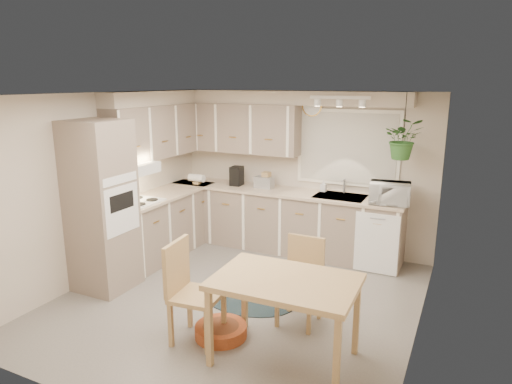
% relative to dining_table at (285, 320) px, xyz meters
% --- Properties ---
extents(floor, '(4.20, 4.20, 0.00)m').
position_rel_dining_table_xyz_m(floor, '(-0.94, 0.86, -0.40)').
color(floor, slate).
rests_on(floor, ground).
extents(ceiling, '(4.20, 4.20, 0.00)m').
position_rel_dining_table_xyz_m(ceiling, '(-0.94, 0.86, 2.00)').
color(ceiling, white).
rests_on(ceiling, wall_back).
extents(wall_back, '(4.00, 0.04, 2.40)m').
position_rel_dining_table_xyz_m(wall_back, '(-0.94, 2.96, 0.80)').
color(wall_back, beige).
rests_on(wall_back, floor).
extents(wall_front, '(4.00, 0.04, 2.40)m').
position_rel_dining_table_xyz_m(wall_front, '(-0.94, -1.24, 0.80)').
color(wall_front, beige).
rests_on(wall_front, floor).
extents(wall_left, '(0.04, 4.20, 2.40)m').
position_rel_dining_table_xyz_m(wall_left, '(-2.94, 0.86, 0.80)').
color(wall_left, beige).
rests_on(wall_left, floor).
extents(wall_right, '(0.04, 4.20, 2.40)m').
position_rel_dining_table_xyz_m(wall_right, '(1.06, 0.86, 0.80)').
color(wall_right, beige).
rests_on(wall_right, floor).
extents(base_cab_left, '(0.60, 1.85, 0.90)m').
position_rel_dining_table_xyz_m(base_cab_left, '(-2.64, 1.73, 0.05)').
color(base_cab_left, gray).
rests_on(base_cab_left, floor).
extents(base_cab_back, '(3.60, 0.60, 0.90)m').
position_rel_dining_table_xyz_m(base_cab_back, '(-1.14, 2.66, 0.05)').
color(base_cab_back, gray).
rests_on(base_cab_back, floor).
extents(counter_left, '(0.64, 1.89, 0.04)m').
position_rel_dining_table_xyz_m(counter_left, '(-2.63, 1.73, 0.52)').
color(counter_left, '#C4B08F').
rests_on(counter_left, base_cab_left).
extents(counter_back, '(3.64, 0.64, 0.04)m').
position_rel_dining_table_xyz_m(counter_back, '(-1.14, 2.65, 0.52)').
color(counter_back, '#C4B08F').
rests_on(counter_back, base_cab_back).
extents(oven_stack, '(0.65, 0.65, 2.10)m').
position_rel_dining_table_xyz_m(oven_stack, '(-2.61, 0.48, 0.65)').
color(oven_stack, gray).
rests_on(oven_stack, floor).
extents(wall_oven_face, '(0.02, 0.56, 0.58)m').
position_rel_dining_table_xyz_m(wall_oven_face, '(-2.29, 0.48, 0.65)').
color(wall_oven_face, white).
rests_on(wall_oven_face, oven_stack).
extents(upper_cab_left, '(0.35, 2.00, 0.75)m').
position_rel_dining_table_xyz_m(upper_cab_left, '(-2.76, 1.86, 1.42)').
color(upper_cab_left, gray).
rests_on(upper_cab_left, wall_left).
extents(upper_cab_back, '(2.00, 0.35, 0.75)m').
position_rel_dining_table_xyz_m(upper_cab_back, '(-1.94, 2.78, 1.42)').
color(upper_cab_back, gray).
rests_on(upper_cab_back, wall_back).
extents(soffit_left, '(0.30, 2.00, 0.20)m').
position_rel_dining_table_xyz_m(soffit_left, '(-2.79, 1.86, 1.90)').
color(soffit_left, beige).
rests_on(soffit_left, wall_left).
extents(soffit_back, '(3.60, 0.30, 0.20)m').
position_rel_dining_table_xyz_m(soffit_back, '(-1.14, 2.81, 1.90)').
color(soffit_back, beige).
rests_on(soffit_back, wall_back).
extents(cooktop, '(0.52, 0.58, 0.02)m').
position_rel_dining_table_xyz_m(cooktop, '(-2.62, 1.16, 0.54)').
color(cooktop, white).
rests_on(cooktop, counter_left).
extents(range_hood, '(0.40, 0.60, 0.14)m').
position_rel_dining_table_xyz_m(range_hood, '(-2.64, 1.16, 1.00)').
color(range_hood, white).
rests_on(range_hood, upper_cab_left).
extents(window_blinds, '(1.40, 0.02, 1.00)m').
position_rel_dining_table_xyz_m(window_blinds, '(-0.24, 2.93, 1.20)').
color(window_blinds, beige).
rests_on(window_blinds, wall_back).
extents(window_frame, '(1.50, 0.02, 1.10)m').
position_rel_dining_table_xyz_m(window_frame, '(-0.24, 2.94, 1.20)').
color(window_frame, white).
rests_on(window_frame, wall_back).
extents(sink, '(0.70, 0.48, 0.10)m').
position_rel_dining_table_xyz_m(sink, '(-0.24, 2.66, 0.50)').
color(sink, '#97999E').
rests_on(sink, counter_back).
extents(dishwasher_front, '(0.58, 0.02, 0.83)m').
position_rel_dining_table_xyz_m(dishwasher_front, '(0.36, 2.35, 0.02)').
color(dishwasher_front, white).
rests_on(dishwasher_front, base_cab_back).
extents(track_light_bar, '(0.80, 0.04, 0.04)m').
position_rel_dining_table_xyz_m(track_light_bar, '(-0.24, 2.41, 1.93)').
color(track_light_bar, white).
rests_on(track_light_bar, ceiling).
extents(wall_clock, '(0.30, 0.03, 0.30)m').
position_rel_dining_table_xyz_m(wall_clock, '(-0.79, 2.93, 1.78)').
color(wall_clock, '#E7B351').
rests_on(wall_clock, wall_back).
extents(dining_table, '(1.31, 0.89, 0.81)m').
position_rel_dining_table_xyz_m(dining_table, '(0.00, 0.00, 0.00)').
color(dining_table, tan).
rests_on(dining_table, floor).
extents(chair_left, '(0.53, 0.53, 1.02)m').
position_rel_dining_table_xyz_m(chair_left, '(-0.90, -0.07, 0.11)').
color(chair_left, tan).
rests_on(chair_left, floor).
extents(chair_back, '(0.43, 0.43, 0.92)m').
position_rel_dining_table_xyz_m(chair_back, '(-0.11, 0.69, 0.06)').
color(chair_back, tan).
rests_on(chair_back, floor).
extents(braided_rug, '(1.16, 0.88, 0.01)m').
position_rel_dining_table_xyz_m(braided_rug, '(-0.82, 0.94, -0.40)').
color(braided_rug, black).
rests_on(braided_rug, floor).
extents(pet_bed, '(0.61, 0.61, 0.12)m').
position_rel_dining_table_xyz_m(pet_bed, '(-0.73, 0.08, -0.34)').
color(pet_bed, '#9E451F').
rests_on(pet_bed, floor).
extents(microwave, '(0.56, 0.35, 0.35)m').
position_rel_dining_table_xyz_m(microwave, '(0.46, 2.56, 0.71)').
color(microwave, white).
rests_on(microwave, counter_back).
extents(soap_bottle, '(0.08, 0.18, 0.08)m').
position_rel_dining_table_xyz_m(soap_bottle, '(-0.54, 2.81, 0.58)').
color(soap_bottle, white).
rests_on(soap_bottle, counter_back).
extents(hanging_plant, '(0.60, 0.64, 0.41)m').
position_rel_dining_table_xyz_m(hanging_plant, '(0.58, 2.56, 1.35)').
color(hanging_plant, '#2C5D25').
rests_on(hanging_plant, ceiling).
extents(coffee_maker, '(0.18, 0.22, 0.30)m').
position_rel_dining_table_xyz_m(coffee_maker, '(-1.90, 2.66, 0.68)').
color(coffee_maker, black).
rests_on(coffee_maker, counter_back).
extents(toaster, '(0.29, 0.17, 0.17)m').
position_rel_dining_table_xyz_m(toaster, '(-1.44, 2.68, 0.62)').
color(toaster, '#97999E').
rests_on(toaster, counter_back).
extents(knife_block, '(0.13, 0.13, 0.24)m').
position_rel_dining_table_xyz_m(knife_block, '(-1.42, 2.71, 0.66)').
color(knife_block, tan).
rests_on(knife_block, counter_back).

